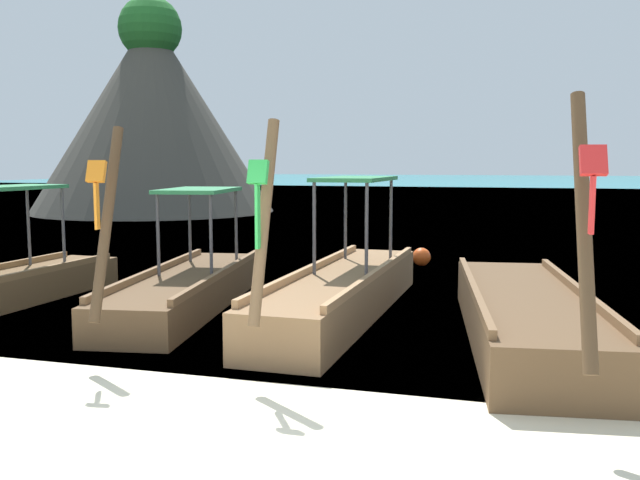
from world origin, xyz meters
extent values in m
plane|color=beige|center=(0.00, 0.00, 0.00)|extent=(120.00, 120.00, 0.00)
plane|color=teal|center=(0.00, 62.03, 0.00)|extent=(120.00, 120.00, 0.00)
cube|color=brown|center=(-4.86, 3.90, 0.53)|extent=(0.20, 5.35, 0.10)
cylinder|color=#4C4C51|center=(-5.64, 5.52, 1.15)|extent=(0.05, 0.05, 1.34)
cylinder|color=#4C4C51|center=(-4.94, 5.50, 1.15)|extent=(0.05, 0.05, 1.34)
cube|color=#2D844C|center=(-5.31, 4.64, 1.84)|extent=(0.90, 1.96, 0.06)
cube|color=brown|center=(-2.46, 5.15, 0.25)|extent=(1.97, 5.29, 0.51)
cube|color=brown|center=(-3.00, 5.06, 0.56)|extent=(0.82, 4.71, 0.10)
cube|color=brown|center=(-1.91, 5.24, 0.56)|extent=(0.82, 4.71, 0.10)
cylinder|color=brown|center=(-2.01, 2.35, 1.57)|extent=(0.26, 0.92, 2.17)
cube|color=orange|center=(-1.98, 2.14, 2.14)|extent=(0.22, 0.17, 0.25)
cube|color=orange|center=(-1.98, 2.12, 1.77)|extent=(0.04, 0.08, 0.51)
cylinder|color=#4C4C51|center=(-2.85, 4.96, 1.13)|extent=(0.06, 0.06, 1.25)
cylinder|color=#4C4C51|center=(-2.03, 5.09, 1.13)|extent=(0.06, 0.06, 1.25)
cylinder|color=#4C4C51|center=(-3.09, 6.49, 1.13)|extent=(0.06, 0.06, 1.25)
cylinder|color=#4C4C51|center=(-2.27, 6.62, 1.13)|extent=(0.06, 0.06, 1.25)
cube|color=#2D844C|center=(-2.56, 5.79, 1.79)|extent=(1.27, 1.89, 0.06)
cube|color=olive|center=(-0.02, 5.27, 0.31)|extent=(1.20, 5.87, 0.61)
cube|color=#AF7F52|center=(-0.53, 5.28, 0.66)|extent=(0.16, 5.39, 0.10)
cube|color=#AF7F52|center=(0.50, 5.27, 0.66)|extent=(0.16, 5.39, 0.10)
cylinder|color=brown|center=(-0.06, 2.19, 1.65)|extent=(0.13, 0.73, 2.10)
cube|color=green|center=(-0.07, 2.04, 2.14)|extent=(0.20, 0.13, 0.25)
cube|color=green|center=(-0.07, 2.02, 1.70)|extent=(0.03, 0.08, 0.65)
cylinder|color=#4C4C51|center=(-0.41, 5.13, 1.28)|extent=(0.05, 0.05, 1.34)
cylinder|color=#4C4C51|center=(0.37, 5.12, 1.28)|extent=(0.05, 0.05, 1.34)
cylinder|color=#4C4C51|center=(-0.38, 6.89, 1.28)|extent=(0.05, 0.05, 1.34)
cylinder|color=#4C4C51|center=(0.40, 6.88, 1.28)|extent=(0.05, 0.05, 1.34)
cube|color=#2D844C|center=(0.00, 6.01, 1.99)|extent=(0.98, 1.97, 0.06)
cube|color=brown|center=(2.55, 4.48, 0.31)|extent=(2.08, 5.47, 0.61)
cube|color=brown|center=(1.91, 4.40, 0.66)|extent=(0.75, 4.88, 0.10)
cube|color=brown|center=(3.19, 4.57, 0.66)|extent=(0.75, 4.88, 0.10)
cylinder|color=brown|center=(2.95, 1.55, 1.72)|extent=(0.25, 1.00, 2.25)
cube|color=red|center=(2.98, 1.34, 2.25)|extent=(0.22, 0.17, 0.25)
cube|color=red|center=(2.99, 1.32, 1.91)|extent=(0.04, 0.08, 0.45)
cone|color=#47443D|center=(-13.68, 23.91, 4.41)|extent=(10.87, 10.87, 8.81)
cone|color=#4E4B43|center=(-16.98, 25.00, 2.06)|extent=(4.98, 4.98, 4.12)
sphere|color=#236B28|center=(-13.68, 23.91, 8.21)|extent=(2.82, 2.82, 2.82)
sphere|color=#EA5119|center=(0.44, 10.43, 0.20)|extent=(0.40, 0.40, 0.40)
camera|label=1|loc=(2.44, -4.41, 2.24)|focal=38.75mm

